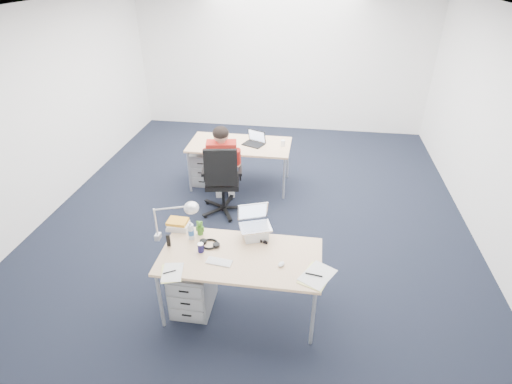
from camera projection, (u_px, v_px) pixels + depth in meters
The scene contains 24 objects.
floor at pixel (256, 213), 5.93m from camera, with size 7.00×7.00×0.00m, color black.
room at pixel (257, 100), 5.06m from camera, with size 6.02×7.02×2.80m.
desk_near at pixel (241, 259), 3.98m from camera, with size 1.60×0.80×0.73m.
desk_far at pixel (240, 147), 6.33m from camera, with size 1.60×0.80×0.73m.
office_chair at pixel (223, 194), 5.80m from camera, with size 0.80×0.80×1.10m.
seated_person at pixel (223, 166), 5.78m from camera, with size 0.47×0.76×1.32m.
drawer_pedestal_near at pixel (193, 286), 4.22m from camera, with size 0.40×0.50×0.55m, color gray.
drawer_pedestal_far at pixel (205, 166), 6.64m from camera, with size 0.40×0.50×0.55m, color gray.
silver_laptop at pixel (255, 224), 4.13m from camera, with size 0.32×0.25×0.34m, color silver, non-canonical shape.
wireless_keyboard at pixel (219, 262), 3.86m from camera, with size 0.25×0.10×0.01m, color white.
computer_mouse at pixel (281, 264), 3.82m from camera, with size 0.05×0.08×0.03m, color white.
headphones at pixel (210, 243), 4.09m from camera, with size 0.23×0.17×0.04m, color black, non-canonical shape.
can_koozie at pixel (201, 248), 3.98m from camera, with size 0.06×0.06×0.10m, color #1A1645.
water_bottle at pixel (191, 231), 4.14m from camera, with size 0.06×0.06×0.20m, color silver.
bear_figurine at pixel (200, 227), 4.21m from camera, with size 0.09×0.07×0.17m, color #28671B, non-canonical shape.
book_stack at pixel (178, 224), 4.32m from camera, with size 0.23×0.17×0.10m, color silver.
cordless_phone at pixel (168, 240), 4.05m from camera, with size 0.04×0.02×0.14m, color black.
papers_left at pixel (171, 273), 3.73m from camera, with size 0.18×0.26×0.01m, color #F5F58E.
papers_right at pixel (316, 276), 3.69m from camera, with size 0.24×0.34×0.01m, color #F5F58E.
sunglasses at pixel (263, 242), 4.12m from camera, with size 0.12×0.05×0.03m, color black, non-canonical shape.
desk_lamp at pixel (170, 220), 4.04m from camera, with size 0.45×0.16×0.51m, color silver, non-canonical shape.
dark_laptop at pixel (253, 138), 6.22m from camera, with size 0.31×0.30×0.23m, color black, non-canonical shape.
far_cup at pixel (283, 143), 6.21m from camera, with size 0.07×0.07×0.10m, color white.
far_papers at pixel (219, 138), 6.50m from camera, with size 0.20×0.28×0.01m, color white.
Camera 1 is at (0.73, -4.90, 3.28)m, focal length 28.00 mm.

